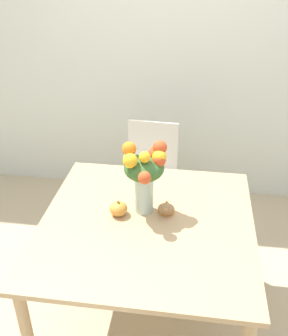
% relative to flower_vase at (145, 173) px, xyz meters
% --- Properties ---
extents(ground_plane, '(12.00, 12.00, 0.00)m').
position_rel_flower_vase_xyz_m(ground_plane, '(0.03, -0.11, -1.02)').
color(ground_plane, tan).
extents(wall_back, '(8.00, 0.06, 2.70)m').
position_rel_flower_vase_xyz_m(wall_back, '(0.03, 1.49, 0.33)').
color(wall_back, silver).
rests_on(wall_back, ground_plane).
extents(dining_table, '(1.17, 1.19, 0.77)m').
position_rel_flower_vase_xyz_m(dining_table, '(0.03, -0.11, -0.34)').
color(dining_table, tan).
rests_on(dining_table, ground_plane).
extents(flower_vase, '(0.24, 0.28, 0.43)m').
position_rel_flower_vase_xyz_m(flower_vase, '(0.00, 0.00, 0.00)').
color(flower_vase, '#B2CCBC').
rests_on(flower_vase, dining_table).
extents(pumpkin, '(0.10, 0.10, 0.09)m').
position_rel_flower_vase_xyz_m(pumpkin, '(-0.14, -0.06, -0.21)').
color(pumpkin, gold).
rests_on(pumpkin, dining_table).
extents(turkey_figurine, '(0.10, 0.13, 0.08)m').
position_rel_flower_vase_xyz_m(turkey_figurine, '(0.13, -0.01, -0.21)').
color(turkey_figurine, '#A87A4C').
rests_on(turkey_figurine, dining_table).
extents(dining_chair_near_window, '(0.45, 0.45, 0.91)m').
position_rel_flower_vase_xyz_m(dining_chair_near_window, '(-0.08, 0.82, -0.55)').
color(dining_chair_near_window, silver).
rests_on(dining_chair_near_window, ground_plane).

